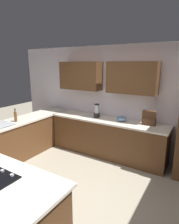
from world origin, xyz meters
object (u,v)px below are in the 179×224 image
Objects in this scene: mixing_bowl at (122,119)px; spice_rack at (149,118)px; blender at (97,112)px; dish_soap_bottle at (16,116)px.

spice_rack is (-0.60, -0.05, 0.09)m from mixing_bowl.
blender is at bearing -0.00° from mixing_bowl.
mixing_bowl is 0.76× the size of dish_soap_bottle.
mixing_bowl is at bearing -147.62° from dish_soap_bottle.
spice_rack is at bearing -175.56° from mixing_bowl.
dish_soap_bottle is (2.62, 1.33, -0.03)m from spice_rack.
spice_rack reaches higher than mixing_bowl.
blender is 1.88m from dish_soap_bottle.
blender is 1.25m from spice_rack.
mixing_bowl is at bearing 4.44° from spice_rack.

